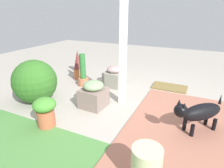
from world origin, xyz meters
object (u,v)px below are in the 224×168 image
(round_shrub, at_px, (35,81))
(terracotta_pot_tall, at_px, (83,74))
(doormat, at_px, (170,87))
(ceramic_urn, at_px, (146,166))
(stone_planter_mid, at_px, (94,94))
(terracotta_pot_broad, at_px, (45,111))
(dog, at_px, (199,112))
(porch_pillar, at_px, (123,43))
(stone_planter_nearest, at_px, (114,77))
(terracotta_pot_spiky, at_px, (78,65))

(round_shrub, relative_size, terracotta_pot_tall, 1.09)
(doormat, bearing_deg, round_shrub, 39.30)
(round_shrub, bearing_deg, ceramic_urn, 159.08)
(stone_planter_mid, xyz_separation_m, terracotta_pot_broad, (0.31, 0.82, 0.02))
(terracotta_pot_broad, distance_m, dog, 2.11)
(porch_pillar, distance_m, dog, 1.53)
(round_shrub, bearing_deg, porch_pillar, -156.77)
(stone_planter_nearest, distance_m, terracotta_pot_tall, 0.68)
(terracotta_pot_spiky, xyz_separation_m, terracotta_pot_broad, (-0.78, 1.92, -0.08))
(round_shrub, height_order, dog, round_shrub)
(stone_planter_nearest, distance_m, terracotta_pot_spiky, 1.01)
(doormat, bearing_deg, terracotta_pot_spiky, 8.67)
(round_shrub, distance_m, doormat, 2.73)
(porch_pillar, distance_m, doormat, 1.67)
(stone_planter_nearest, xyz_separation_m, terracotta_pot_tall, (0.63, 0.27, 0.05))
(terracotta_pot_spiky, distance_m, ceramic_urn, 3.26)
(stone_planter_mid, height_order, ceramic_urn, stone_planter_mid)
(terracotta_pot_broad, xyz_separation_m, dog, (-1.96, -0.77, 0.06))
(round_shrub, bearing_deg, terracotta_pot_broad, 143.64)
(stone_planter_mid, distance_m, terracotta_pot_broad, 0.87)
(dog, bearing_deg, round_shrub, 4.99)
(porch_pillar, xyz_separation_m, doormat, (-0.66, -1.10, -1.07))
(porch_pillar, height_order, terracotta_pot_tall, porch_pillar)
(porch_pillar, height_order, stone_planter_nearest, porch_pillar)
(stone_planter_mid, xyz_separation_m, ceramic_urn, (-1.26, 1.15, -0.02))
(dog, bearing_deg, terracotta_pot_broad, 21.57)
(stone_planter_mid, relative_size, terracotta_pot_broad, 1.07)
(terracotta_pot_tall, xyz_separation_m, doormat, (-1.77, -0.67, -0.24))
(stone_planter_mid, bearing_deg, dog, 178.53)
(stone_planter_mid, xyz_separation_m, round_shrub, (1.04, 0.28, 0.16))
(stone_planter_mid, bearing_deg, terracotta_pot_tall, -46.70)
(porch_pillar, relative_size, stone_planter_nearest, 4.81)
(porch_pillar, bearing_deg, dog, 163.25)
(terracotta_pot_tall, bearing_deg, ceramic_urn, 135.85)
(doormat, bearing_deg, terracotta_pot_broad, 58.90)
(dog, distance_m, doormat, 1.62)
(dog, xyz_separation_m, doormat, (0.60, -1.48, -0.29))
(terracotta_pot_tall, bearing_deg, porch_pillar, 159.07)
(ceramic_urn, distance_m, doormat, 2.60)
(round_shrub, height_order, terracotta_pot_spiky, round_shrub)
(ceramic_urn, xyz_separation_m, doormat, (0.21, -2.59, -0.19))
(terracotta_pot_tall, bearing_deg, round_shrub, 72.71)
(dog, distance_m, ceramic_urn, 1.18)
(terracotta_pot_tall, height_order, dog, terracotta_pot_tall)
(stone_planter_nearest, bearing_deg, terracotta_pot_tall, 23.06)
(stone_planter_mid, distance_m, terracotta_pot_tall, 1.05)
(doormat, bearing_deg, stone_planter_mid, 53.77)
(porch_pillar, distance_m, stone_planter_nearest, 1.21)
(ceramic_urn, bearing_deg, terracotta_pot_spiky, -43.99)
(stone_planter_mid, xyz_separation_m, dog, (-1.65, 0.04, 0.08))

